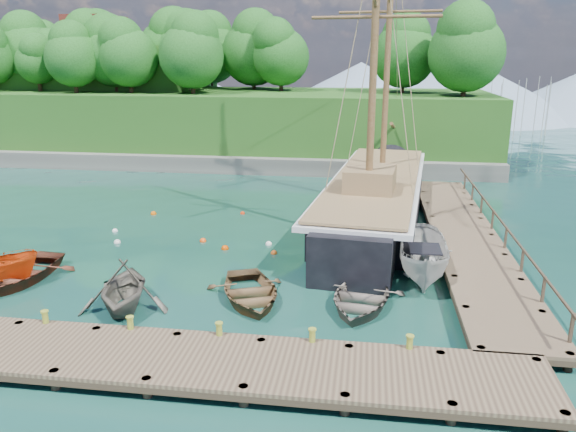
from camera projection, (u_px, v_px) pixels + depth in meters
The scene contains 24 objects.
ground at pixel (205, 286), 23.33m from camera, with size 160.00×160.00×0.00m, color #13392A.
dock_near at pixel (208, 362), 16.75m from camera, with size 20.00×3.20×1.10m.
dock_east at pixel (464, 236), 28.29m from camera, with size 3.20×24.00×1.10m.
bollard_0 at pixel (48, 339), 19.02m from camera, with size 0.26×0.26×0.45m, color olive.
bollard_1 at pixel (132, 345), 18.61m from camera, with size 0.26×0.26×0.45m, color olive.
bollard_2 at pixel (220, 352), 18.21m from camera, with size 0.26×0.26×0.45m, color olive.
bollard_3 at pixel (312, 359), 17.80m from camera, with size 0.26×0.26×0.45m, color olive.
bollard_4 at pixel (408, 366), 17.39m from camera, with size 0.26×0.26×0.45m, color olive.
rowboat_0 at pixel (19, 281), 23.83m from camera, with size 3.40×4.76×0.99m, color #572B1C.
rowboat_1 at pixel (125, 309), 21.25m from camera, with size 3.36×3.89×2.05m, color #5B554B.
rowboat_2 at pixel (250, 300), 22.01m from camera, with size 3.15×4.41×0.91m, color brown.
rowboat_3 at pixel (360, 306), 21.49m from camera, with size 3.17×4.44×0.92m, color #5C534B.
cabin_boat_white at pixel (423, 280), 23.98m from camera, with size 2.07×5.50×2.12m, color beige.
schooner at pixel (375, 202), 32.12m from camera, with size 7.05×27.24×19.92m.
mooring_buoy_0 at pixel (117, 243), 28.65m from camera, with size 0.35×0.35×0.35m, color silver.
mooring_buoy_1 at pixel (203, 241), 28.87m from camera, with size 0.34×0.34×0.34m, color #ED490D.
mooring_buoy_2 at pixel (225, 249), 27.75m from camera, with size 0.37×0.37×0.37m, color #CE4000.
mooring_buoy_3 at pixel (269, 245), 28.39m from camera, with size 0.33×0.33×0.33m, color white.
mooring_buoy_4 at pixel (154, 214), 33.75m from camera, with size 0.35×0.35×0.35m, color #DA5703.
mooring_buoy_5 at pixel (242, 214), 33.85m from camera, with size 0.28×0.28×0.28m, color red.
mooring_buoy_6 at pixel (115, 232), 30.49m from camera, with size 0.30×0.30×0.30m, color white.
mooring_buoy_7 at pixel (274, 254), 27.11m from camera, with size 0.32×0.32×0.32m, color #DC5B18.
headland at pixel (164, 95), 53.35m from camera, with size 51.00×19.31×12.90m.
distant_ridge at pixel (356, 86), 88.07m from camera, with size 117.00×40.00×10.00m.
Camera 1 is at (6.49, -20.88, 9.31)m, focal length 35.00 mm.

